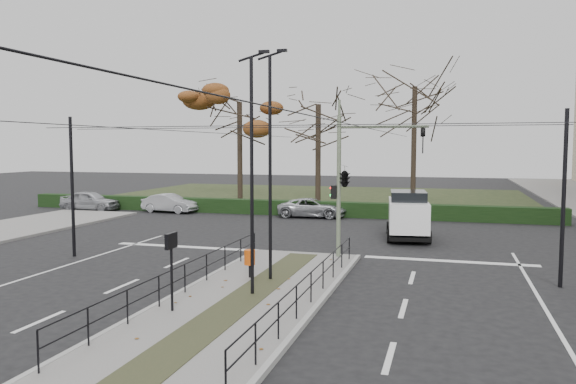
% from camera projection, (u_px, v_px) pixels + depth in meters
% --- Properties ---
extents(ground, '(140.00, 140.00, 0.00)m').
position_uv_depth(ground, '(272.00, 282.00, 19.68)').
color(ground, black).
rests_on(ground, ground).
extents(median_island, '(4.40, 15.00, 0.14)m').
position_uv_depth(median_island, '(247.00, 298.00, 17.28)').
color(median_island, slate).
rests_on(median_island, ground).
extents(park, '(38.00, 26.00, 0.10)m').
position_uv_depth(park, '(315.00, 197.00, 51.98)').
color(park, black).
rests_on(park, ground).
extents(hedge, '(38.00, 1.00, 1.00)m').
position_uv_depth(hedge, '(271.00, 207.00, 39.11)').
color(hedge, black).
rests_on(hedge, ground).
extents(median_railing, '(4.14, 13.24, 0.92)m').
position_uv_depth(median_railing, '(246.00, 270.00, 17.11)').
color(median_railing, black).
rests_on(median_railing, median_island).
extents(catenary, '(20.00, 34.00, 6.00)m').
position_uv_depth(catenary, '(285.00, 182.00, 20.95)').
color(catenary, black).
rests_on(catenary, ground).
extents(traffic_light, '(3.97, 2.27, 5.84)m').
position_uv_depth(traffic_light, '(347.00, 176.00, 23.19)').
color(traffic_light, '#69765B').
rests_on(traffic_light, median_island).
extents(litter_bin, '(0.38, 0.38, 0.98)m').
position_uv_depth(litter_bin, '(250.00, 258.00, 19.71)').
color(litter_bin, black).
rests_on(litter_bin, median_island).
extents(info_panel, '(0.13, 0.58, 2.21)m').
position_uv_depth(info_panel, '(171.00, 250.00, 15.63)').
color(info_panel, black).
rests_on(info_panel, median_island).
extents(streetlamp_median_near, '(0.63, 0.13, 7.49)m').
position_uv_depth(streetlamp_median_near, '(252.00, 172.00, 17.23)').
color(streetlamp_median_near, black).
rests_on(streetlamp_median_near, median_island).
extents(streetlamp_median_far, '(0.66, 0.13, 7.85)m').
position_uv_depth(streetlamp_median_far, '(271.00, 164.00, 19.15)').
color(streetlamp_median_far, black).
rests_on(streetlamp_median_far, median_island).
extents(parked_car_first, '(4.40, 1.99, 1.46)m').
position_uv_depth(parked_car_first, '(90.00, 201.00, 41.37)').
color(parked_car_first, '#9EA0A5').
rests_on(parked_car_first, ground).
extents(parked_car_second, '(4.14, 1.83, 1.32)m').
position_uv_depth(parked_car_second, '(170.00, 203.00, 40.20)').
color(parked_car_second, '#9EA0A5').
rests_on(parked_car_second, ground).
extents(parked_car_fourth, '(4.69, 2.38, 1.27)m').
position_uv_depth(parked_car_fourth, '(312.00, 208.00, 37.48)').
color(parked_car_fourth, '#9EA0A5').
rests_on(parked_car_fourth, ground).
extents(white_van, '(2.52, 4.81, 2.46)m').
position_uv_depth(white_van, '(408.00, 214.00, 28.81)').
color(white_van, white).
rests_on(white_van, ground).
extents(rust_tree, '(8.75, 8.75, 11.03)m').
position_uv_depth(rust_tree, '(239.00, 102.00, 47.59)').
color(rust_tree, black).
rests_on(rust_tree, park).
extents(bare_tree_center, '(8.74, 8.74, 12.95)m').
position_uv_depth(bare_tree_center, '(415.00, 95.00, 48.09)').
color(bare_tree_center, black).
rests_on(bare_tree_center, park).
extents(bare_tree_near, '(6.42, 6.42, 10.64)m').
position_uv_depth(bare_tree_near, '(318.00, 112.00, 45.18)').
color(bare_tree_near, black).
rests_on(bare_tree_near, park).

